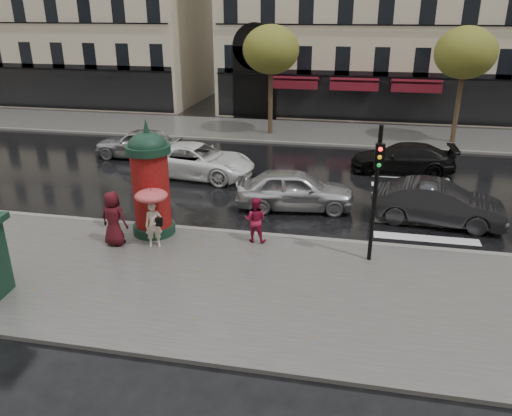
% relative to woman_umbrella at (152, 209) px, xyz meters
% --- Properties ---
extents(ground, '(160.00, 160.00, 0.00)m').
position_rel_woman_umbrella_xyz_m(ground, '(3.01, -1.36, -1.47)').
color(ground, black).
rests_on(ground, ground).
extents(near_sidewalk, '(90.00, 7.00, 0.12)m').
position_rel_woman_umbrella_xyz_m(near_sidewalk, '(3.01, -1.86, -1.41)').
color(near_sidewalk, '#474744').
rests_on(near_sidewalk, ground).
extents(far_sidewalk, '(90.00, 6.00, 0.12)m').
position_rel_woman_umbrella_xyz_m(far_sidewalk, '(3.01, 17.64, -1.41)').
color(far_sidewalk, '#474744').
rests_on(far_sidewalk, ground).
extents(near_kerb, '(90.00, 0.25, 0.14)m').
position_rel_woman_umbrella_xyz_m(near_kerb, '(3.01, 1.64, -1.40)').
color(near_kerb, slate).
rests_on(near_kerb, ground).
extents(far_kerb, '(90.00, 0.25, 0.14)m').
position_rel_woman_umbrella_xyz_m(far_kerb, '(3.01, 14.64, -1.40)').
color(far_kerb, slate).
rests_on(far_kerb, ground).
extents(zebra_crossing, '(3.60, 11.75, 0.01)m').
position_rel_woman_umbrella_xyz_m(zebra_crossing, '(9.01, 8.24, -1.47)').
color(zebra_crossing, silver).
rests_on(zebra_crossing, ground).
extents(tree_far_left, '(3.40, 3.40, 6.64)m').
position_rel_woman_umbrella_xyz_m(tree_far_left, '(1.01, 16.64, 3.70)').
color(tree_far_left, '#38281C').
rests_on(tree_far_left, ground).
extents(tree_far_right, '(3.40, 3.40, 6.64)m').
position_rel_woman_umbrella_xyz_m(tree_far_right, '(12.01, 16.64, 3.70)').
color(tree_far_right, '#38281C').
rests_on(tree_far_right, ground).
extents(woman_umbrella, '(1.07, 1.07, 2.05)m').
position_rel_woman_umbrella_xyz_m(woman_umbrella, '(0.00, 0.00, 0.00)').
color(woman_umbrella, beige).
rests_on(woman_umbrella, near_sidewalk).
extents(woman_red, '(0.78, 0.61, 1.58)m').
position_rel_woman_umbrella_xyz_m(woman_red, '(3.20, 1.04, -0.56)').
color(woman_red, maroon).
rests_on(woman_red, near_sidewalk).
extents(man_burgundy, '(0.99, 0.71, 1.87)m').
position_rel_woman_umbrella_xyz_m(man_burgundy, '(-1.35, -0.13, -0.42)').
color(man_burgundy, '#440D15').
rests_on(man_burgundy, near_sidewalk).
extents(morris_column, '(1.51, 1.51, 4.07)m').
position_rel_woman_umbrella_xyz_m(morris_column, '(-0.44, 1.03, 0.60)').
color(morris_column, black).
rests_on(morris_column, near_sidewalk).
extents(traffic_light, '(0.28, 0.40, 4.31)m').
position_rel_woman_umbrella_xyz_m(traffic_light, '(7.02, 0.36, 1.26)').
color(traffic_light, black).
rests_on(traffic_light, near_sidewalk).
extents(car_silver, '(4.92, 2.49, 1.61)m').
position_rel_woman_umbrella_xyz_m(car_silver, '(4.10, 4.60, -0.67)').
color(car_silver, '#B6B7BB').
rests_on(car_silver, ground).
extents(car_darkgrey, '(4.95, 2.24, 1.58)m').
position_rel_woman_umbrella_xyz_m(car_darkgrey, '(9.49, 4.15, -0.68)').
color(car_darkgrey, black).
rests_on(car_darkgrey, ground).
extents(car_white, '(5.84, 3.16, 1.56)m').
position_rel_woman_umbrella_xyz_m(car_white, '(-1.02, 7.75, -0.69)').
color(car_white, white).
rests_on(car_white, ground).
extents(car_black, '(4.97, 2.13, 1.43)m').
position_rel_woman_umbrella_xyz_m(car_black, '(8.67, 10.34, -0.76)').
color(car_black, black).
rests_on(car_black, ground).
extents(car_far_silver, '(4.72, 2.01, 1.59)m').
position_rel_woman_umbrella_xyz_m(car_far_silver, '(-4.99, 10.19, -0.68)').
color(car_far_silver, '#A5A4A9').
rests_on(car_far_silver, ground).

